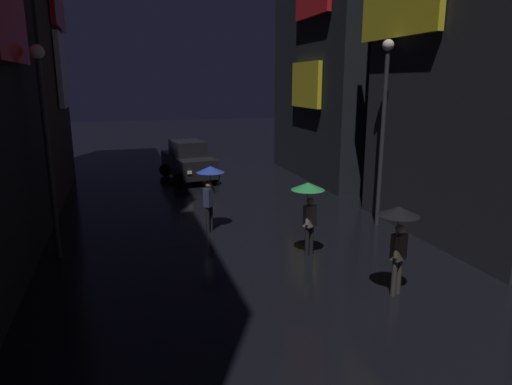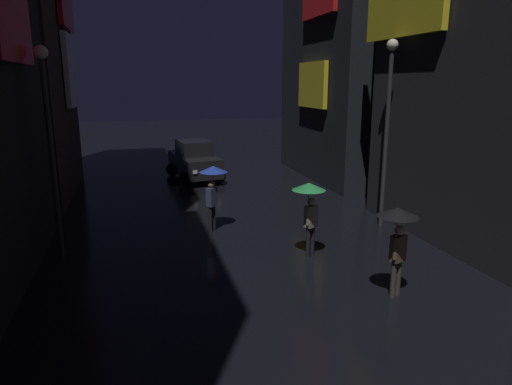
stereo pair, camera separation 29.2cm
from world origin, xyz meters
name	(u,v)px [view 1 (the left image)]	position (x,y,z in m)	size (l,w,h in m)	color
pedestrian_foreground_right_green	(309,198)	(1.59, 12.08, 1.67)	(0.90, 0.90, 2.12)	black
pedestrian_midstreet_centre_blue	(210,180)	(-0.52, 15.09, 1.67)	(0.90, 0.90, 2.12)	black
pedestrian_far_right_black	(399,226)	(2.53, 9.29, 1.67)	(0.90, 0.90, 2.12)	#38332D
car_distant	(188,161)	(-0.06, 23.28, 0.93)	(2.65, 4.32, 1.92)	black
streetlamp_right_far	(384,114)	(5.00, 14.13, 3.71)	(0.36, 0.36, 6.00)	#2D2D33
streetlamp_left_far	(46,130)	(-5.00, 14.00, 3.51)	(0.36, 0.36, 5.63)	#2D2D33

